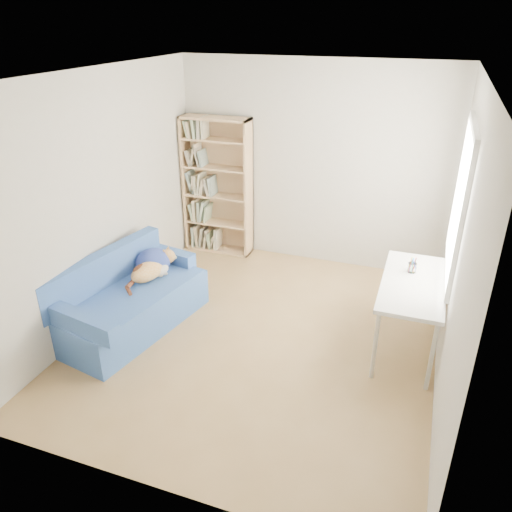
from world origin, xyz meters
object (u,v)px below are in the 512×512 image
at_px(bookshelf, 218,192).
at_px(sofa, 131,298).
at_px(desk, 413,288).
at_px(pen_cup, 412,267).

bearing_deg(bookshelf, sofa, -93.24).
distance_m(sofa, bookshelf, 2.15).
height_order(desk, pen_cup, pen_cup).
relative_size(bookshelf, pen_cup, 11.53).
relative_size(desk, pen_cup, 7.92).
xyz_separation_m(sofa, bookshelf, (0.12, 2.08, 0.54)).
bearing_deg(pen_cup, sofa, -164.51).
relative_size(sofa, bookshelf, 0.97).
bearing_deg(pen_cup, desk, -80.05).
bearing_deg(desk, bookshelf, 150.68).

